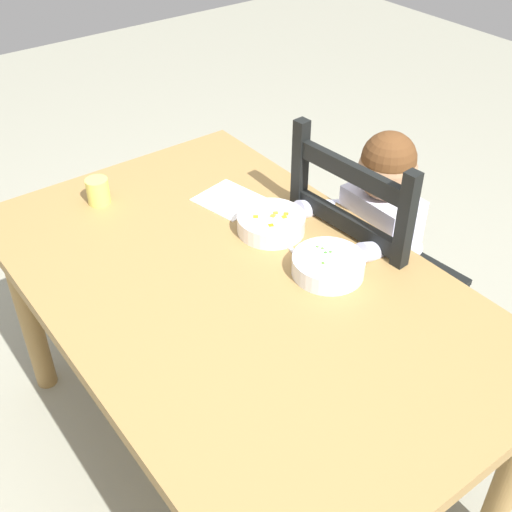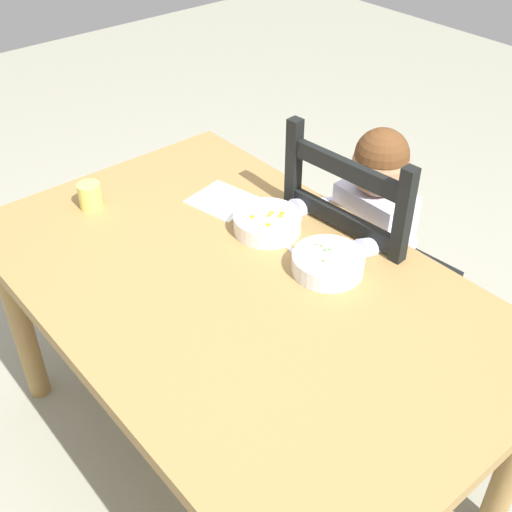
{
  "view_description": "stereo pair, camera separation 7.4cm",
  "coord_description": "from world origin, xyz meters",
  "px_view_note": "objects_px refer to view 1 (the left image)",
  "views": [
    {
      "loc": [
        1.06,
        -0.73,
        1.77
      ],
      "look_at": [
        -0.0,
        0.06,
        0.76
      ],
      "focal_mm": 45.6,
      "sensor_mm": 36.0,
      "label": 1
    },
    {
      "loc": [
        1.01,
        -0.79,
        1.77
      ],
      "look_at": [
        -0.0,
        0.06,
        0.76
      ],
      "focal_mm": 45.6,
      "sensor_mm": 36.0,
      "label": 2
    }
  ],
  "objects_px": {
    "dining_chair": "(368,279)",
    "child_figure": "(372,235)",
    "bowl_of_peas": "(328,265)",
    "spoon": "(288,245)",
    "dining_table": "(238,307)",
    "drinking_cup": "(98,191)",
    "bowl_of_carrots": "(271,223)"
  },
  "relations": [
    {
      "from": "bowl_of_peas",
      "to": "spoon",
      "type": "relative_size",
      "value": 1.36
    },
    {
      "from": "dining_table",
      "to": "child_figure",
      "type": "height_order",
      "value": "child_figure"
    },
    {
      "from": "bowl_of_peas",
      "to": "dining_chair",
      "type": "bearing_deg",
      "value": 111.28
    },
    {
      "from": "spoon",
      "to": "dining_chair",
      "type": "bearing_deg",
      "value": 82.92
    },
    {
      "from": "dining_table",
      "to": "drinking_cup",
      "type": "xyz_separation_m",
      "value": [
        -0.55,
        -0.12,
        0.13
      ]
    },
    {
      "from": "dining_chair",
      "to": "child_figure",
      "type": "xyz_separation_m",
      "value": [
        -0.0,
        -0.0,
        0.17
      ]
    },
    {
      "from": "dining_chair",
      "to": "child_figure",
      "type": "height_order",
      "value": "dining_chair"
    },
    {
      "from": "dining_table",
      "to": "dining_chair",
      "type": "bearing_deg",
      "value": 90.16
    },
    {
      "from": "dining_table",
      "to": "drinking_cup",
      "type": "relative_size",
      "value": 18.69
    },
    {
      "from": "dining_table",
      "to": "child_figure",
      "type": "bearing_deg",
      "value": 90.64
    },
    {
      "from": "child_figure",
      "to": "drinking_cup",
      "type": "xyz_separation_m",
      "value": [
        -0.55,
        -0.61,
        0.11
      ]
    },
    {
      "from": "bowl_of_carrots",
      "to": "spoon",
      "type": "xyz_separation_m",
      "value": [
        0.09,
        -0.01,
        -0.02
      ]
    },
    {
      "from": "bowl_of_peas",
      "to": "drinking_cup",
      "type": "height_order",
      "value": "drinking_cup"
    },
    {
      "from": "bowl_of_peas",
      "to": "bowl_of_carrots",
      "type": "xyz_separation_m",
      "value": [
        -0.24,
        -0.0,
        0.0
      ]
    },
    {
      "from": "child_figure",
      "to": "bowl_of_peas",
      "type": "bearing_deg",
      "value": -67.7
    },
    {
      "from": "bowl_of_carrots",
      "to": "drinking_cup",
      "type": "distance_m",
      "value": 0.54
    },
    {
      "from": "dining_chair",
      "to": "bowl_of_peas",
      "type": "relative_size",
      "value": 5.25
    },
    {
      "from": "dining_chair",
      "to": "spoon",
      "type": "bearing_deg",
      "value": -97.08
    },
    {
      "from": "bowl_of_carrots",
      "to": "dining_chair",
      "type": "bearing_deg",
      "value": 67.34
    },
    {
      "from": "bowl_of_peas",
      "to": "spoon",
      "type": "xyz_separation_m",
      "value": [
        -0.15,
        -0.01,
        -0.02
      ]
    },
    {
      "from": "dining_chair",
      "to": "child_figure",
      "type": "relative_size",
      "value": 1.02
    },
    {
      "from": "child_figure",
      "to": "spoon",
      "type": "relative_size",
      "value": 6.99
    },
    {
      "from": "dining_chair",
      "to": "drinking_cup",
      "type": "distance_m",
      "value": 0.88
    },
    {
      "from": "spoon",
      "to": "drinking_cup",
      "type": "xyz_separation_m",
      "value": [
        -0.51,
        -0.31,
        0.03
      ]
    },
    {
      "from": "dining_table",
      "to": "bowl_of_peas",
      "type": "height_order",
      "value": "bowl_of_peas"
    },
    {
      "from": "drinking_cup",
      "to": "dining_table",
      "type": "bearing_deg",
      "value": 11.79
    },
    {
      "from": "bowl_of_carrots",
      "to": "spoon",
      "type": "distance_m",
      "value": 0.09
    },
    {
      "from": "bowl_of_carrots",
      "to": "bowl_of_peas",
      "type": "bearing_deg",
      "value": 0.0
    },
    {
      "from": "child_figure",
      "to": "bowl_of_carrots",
      "type": "xyz_separation_m",
      "value": [
        -0.12,
        -0.29,
        0.1
      ]
    },
    {
      "from": "dining_chair",
      "to": "bowl_of_peas",
      "type": "bearing_deg",
      "value": -68.72
    },
    {
      "from": "spoon",
      "to": "bowl_of_carrots",
      "type": "bearing_deg",
      "value": 174.29
    },
    {
      "from": "dining_table",
      "to": "child_figure",
      "type": "relative_size",
      "value": 1.52
    }
  ]
}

